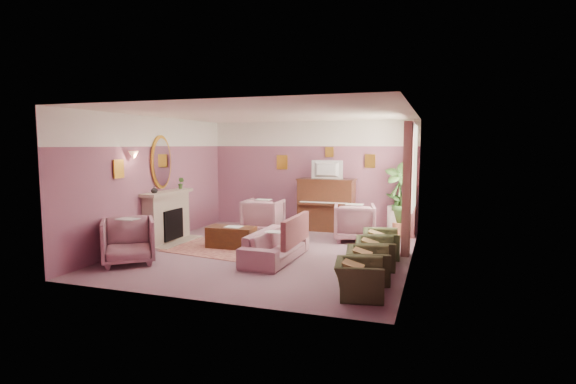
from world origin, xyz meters
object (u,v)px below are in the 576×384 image
(olive_chair_d, at_px, (381,239))
(side_table, at_px, (398,221))
(olive_chair_c, at_px, (375,248))
(floral_armchair_front, at_px, (128,239))
(television, at_px, (326,168))
(floral_armchair_right, at_px, (354,220))
(piano, at_px, (326,205))
(olive_chair_b, at_px, (368,259))
(floral_armchair_left, at_px, (263,214))
(olive_chair_a, at_px, (359,273))
(coffee_table, at_px, (231,237))
(sofa, at_px, (276,240))

(olive_chair_d, distance_m, side_table, 2.28)
(olive_chair_c, bearing_deg, floral_armchair_front, -164.51)
(television, distance_m, floral_armchair_right, 1.74)
(piano, relative_size, floral_armchair_front, 1.49)
(olive_chair_b, height_order, olive_chair_c, same)
(floral_armchair_left, xyz_separation_m, olive_chair_c, (3.08, -2.31, -0.12))
(olive_chair_a, distance_m, olive_chair_d, 2.46)
(coffee_table, relative_size, floral_armchair_right, 1.07)
(olive_chair_d, bearing_deg, coffee_table, -175.43)
(piano, height_order, sofa, piano)
(olive_chair_c, xyz_separation_m, side_table, (0.13, 3.10, 0.01))
(floral_armchair_left, relative_size, floral_armchair_front, 1.00)
(coffee_table, height_order, olive_chair_c, olive_chair_c)
(olive_chair_d, xyz_separation_m, side_table, (0.13, 2.28, 0.01))
(floral_armchair_right, xyz_separation_m, olive_chair_b, (0.76, -2.95, -0.12))
(olive_chair_d, bearing_deg, olive_chair_c, -90.00)
(sofa, relative_size, olive_chair_a, 2.37)
(floral_armchair_left, height_order, olive_chair_d, floral_armchair_left)
(floral_armchair_left, distance_m, floral_armchair_front, 3.74)
(floral_armchair_left, height_order, olive_chair_a, floral_armchair_left)
(piano, bearing_deg, coffee_table, -119.39)
(floral_armchair_front, bearing_deg, olive_chair_d, 24.98)
(floral_armchair_right, relative_size, olive_chair_b, 1.18)
(side_table, bearing_deg, olive_chair_d, -93.35)
(piano, height_order, coffee_table, piano)
(olive_chair_a, height_order, olive_chair_c, same)
(olive_chair_d, bearing_deg, side_table, 86.65)
(olive_chair_a, relative_size, olive_chair_c, 1.00)
(piano, height_order, olive_chair_d, piano)
(floral_armchair_left, distance_m, side_table, 3.31)
(floral_armchair_front, xyz_separation_m, olive_chair_d, (4.34, 2.02, -0.12))
(olive_chair_b, bearing_deg, olive_chair_d, 90.00)
(sofa, height_order, olive_chair_a, sofa)
(television, bearing_deg, olive_chair_a, -70.61)
(floral_armchair_left, xyz_separation_m, olive_chair_b, (3.08, -3.13, -0.12))
(television, xyz_separation_m, olive_chair_a, (1.66, -4.73, -1.26))
(side_table, bearing_deg, sofa, -122.03)
(floral_armchair_right, bearing_deg, television, 133.39)
(floral_armchair_left, xyz_separation_m, floral_armchair_right, (2.32, -0.18, 0.00))
(coffee_table, xyz_separation_m, side_table, (3.24, 2.53, 0.12))
(coffee_table, height_order, floral_armchair_left, floral_armchair_left)
(sofa, bearing_deg, television, 86.47)
(coffee_table, relative_size, sofa, 0.53)
(piano, height_order, side_table, piano)
(television, distance_m, floral_armchair_left, 1.97)
(piano, bearing_deg, floral_armchair_right, -48.07)
(floral_armchair_right, height_order, side_table, floral_armchair_right)
(television, height_order, sofa, television)
(sofa, relative_size, olive_chair_c, 2.37)
(olive_chair_c, bearing_deg, olive_chair_b, -90.00)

